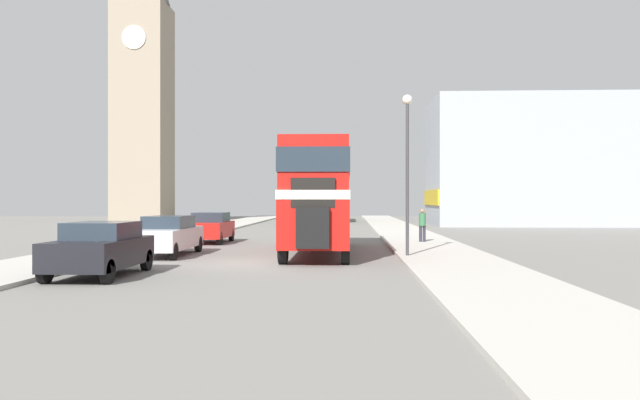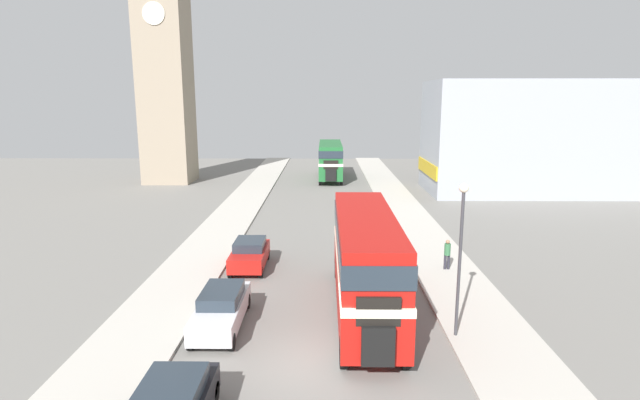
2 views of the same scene
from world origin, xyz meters
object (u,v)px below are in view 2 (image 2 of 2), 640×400
object	(u,v)px
car_parked_mid	(221,308)
double_decker_bus	(365,256)
bus_distant	(330,158)
car_parked_far	(250,254)
street_lamp	(461,238)
church_tower	(163,35)
pedestrian_walking	(447,253)

from	to	relation	value
car_parked_mid	double_decker_bus	bearing A→B (deg)	13.26
bus_distant	car_parked_far	bearing A→B (deg)	-98.63
car_parked_far	street_lamp	bearing A→B (deg)	-41.43
double_decker_bus	car_parked_far	size ratio (longest dim) A/B	2.73
car_parked_far	double_decker_bus	bearing A→B (deg)	-45.04
double_decker_bus	car_parked_mid	world-z (taller)	double_decker_bus
double_decker_bus	bus_distant	world-z (taller)	double_decker_bus
double_decker_bus	church_tower	xyz separation A→B (m)	(-18.59, 34.13, 12.93)
bus_distant	pedestrian_walking	size ratio (longest dim) A/B	6.70
car_parked_mid	street_lamp	bearing A→B (deg)	-5.40
double_decker_bus	pedestrian_walking	bearing A→B (deg)	48.16
car_parked_far	car_parked_mid	bearing A→B (deg)	-90.57
car_parked_mid	street_lamp	size ratio (longest dim) A/B	0.79
car_parked_mid	street_lamp	world-z (taller)	street_lamp
bus_distant	car_parked_mid	size ratio (longest dim) A/B	2.31
street_lamp	double_decker_bus	bearing A→B (deg)	145.93
car_parked_mid	street_lamp	xyz separation A→B (m)	(9.08, -0.86, 3.17)
double_decker_bus	car_parked_mid	xyz separation A→B (m)	(-5.79, -1.36, -1.75)
pedestrian_walking	church_tower	world-z (taller)	church_tower
pedestrian_walking	street_lamp	xyz separation A→B (m)	(-1.44, -7.51, 2.94)
double_decker_bus	car_parked_far	bearing A→B (deg)	134.96
car_parked_far	church_tower	distance (m)	34.47
church_tower	car_parked_mid	bearing A→B (deg)	-70.17
pedestrian_walking	church_tower	xyz separation A→B (m)	(-23.33, 28.85, 14.44)
car_parked_far	street_lamp	size ratio (longest dim) A/B	0.67
pedestrian_walking	street_lamp	bearing A→B (deg)	-100.89
church_tower	pedestrian_walking	bearing A→B (deg)	-51.04
double_decker_bus	pedestrian_walking	world-z (taller)	double_decker_bus
car_parked_mid	car_parked_far	distance (m)	7.09
car_parked_far	pedestrian_walking	world-z (taller)	pedestrian_walking
car_parked_far	street_lamp	xyz separation A→B (m)	(9.01, -7.95, 3.18)
car_parked_far	church_tower	bearing A→B (deg)	114.38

